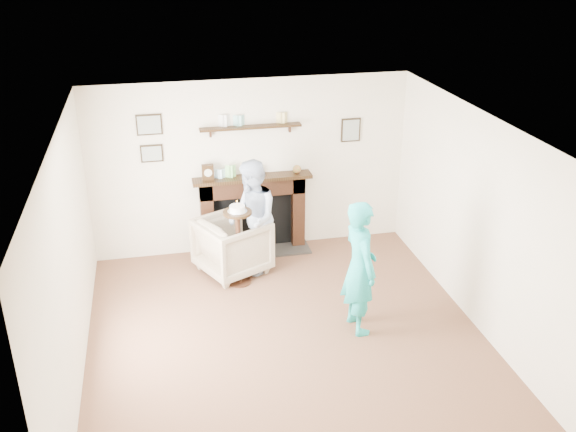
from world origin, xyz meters
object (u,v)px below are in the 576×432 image
object	(u,v)px
armchair	(234,271)
man	(254,270)
pedestal_table	(238,233)
woman	(357,327)

from	to	relation	value
armchair	man	bearing A→B (deg)	-124.16
pedestal_table	armchair	bearing A→B (deg)	95.95
pedestal_table	man	bearing A→B (deg)	51.61
armchair	man	size ratio (longest dim) A/B	0.54
woman	pedestal_table	xyz separation A→B (m)	(-1.20, 1.34, 0.73)
armchair	pedestal_table	bearing A→B (deg)	160.23
man	woman	world-z (taller)	woman
armchair	woman	size ratio (longest dim) A/B	0.53
man	woman	size ratio (longest dim) A/B	0.98
woman	pedestal_table	world-z (taller)	pedestal_table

